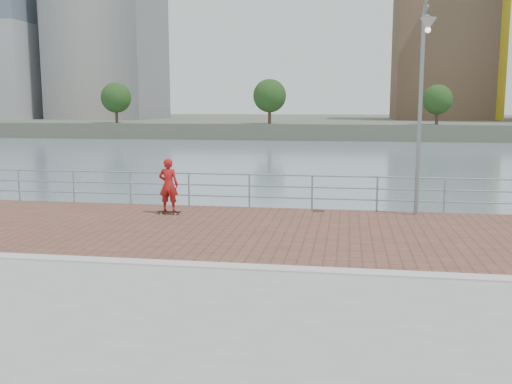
# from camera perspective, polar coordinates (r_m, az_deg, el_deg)

# --- Properties ---
(water) EXTENTS (400.00, 400.00, 0.00)m
(water) POSITION_cam_1_polar(r_m,az_deg,el_deg) (12.59, -1.51, -16.43)
(water) COLOR slate
(water) RESTS_ON ground
(brick_lane) EXTENTS (40.00, 6.80, 0.02)m
(brick_lane) POSITION_cam_1_polar(r_m,az_deg,el_deg) (15.32, 0.96, -3.88)
(brick_lane) COLOR brown
(brick_lane) RESTS_ON seawall
(curb) EXTENTS (40.00, 0.40, 0.06)m
(curb) POSITION_cam_1_polar(r_m,az_deg,el_deg) (11.87, -1.55, -7.52)
(curb) COLOR #B7B5AD
(curb) RESTS_ON seawall
(far_shore) EXTENTS (320.00, 95.00, 2.50)m
(far_shore) POSITION_cam_1_polar(r_m,az_deg,el_deg) (133.78, 8.33, 6.84)
(far_shore) COLOR #4C5142
(far_shore) RESTS_ON ground
(guardrail) EXTENTS (39.06, 0.06, 1.13)m
(guardrail) POSITION_cam_1_polar(r_m,az_deg,el_deg) (18.52, 2.47, 0.44)
(guardrail) COLOR #8C9EA8
(guardrail) RESTS_ON brick_lane
(street_lamp) EXTENTS (0.44, 1.28, 6.02)m
(street_lamp) POSITION_cam_1_polar(r_m,az_deg,el_deg) (17.41, 16.41, 11.42)
(street_lamp) COLOR gray
(street_lamp) RESTS_ON brick_lane
(skateboard) EXTENTS (0.72, 0.20, 0.08)m
(skateboard) POSITION_cam_1_polar(r_m,az_deg,el_deg) (17.76, -8.68, -1.99)
(skateboard) COLOR black
(skateboard) RESTS_ON brick_lane
(skateboarder) EXTENTS (0.61, 0.41, 1.65)m
(skateboarder) POSITION_cam_1_polar(r_m,az_deg,el_deg) (17.63, -8.75, 0.71)
(skateboarder) COLOR #AE1917
(skateboarder) RESTS_ON skateboard
(shoreline_trees) EXTENTS (169.32, 5.21, 6.95)m
(shoreline_trees) POSITION_cam_1_polar(r_m,az_deg,el_deg) (90.50, 22.40, 8.75)
(shoreline_trees) COLOR #473323
(shoreline_trees) RESTS_ON far_shore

